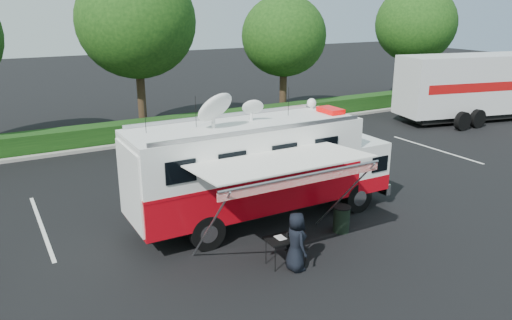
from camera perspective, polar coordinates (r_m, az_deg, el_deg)
The scene contains 10 objects.
ground_plane at distance 16.65m, azimuth 0.85°, elevation -6.70°, with size 120.00×120.00×0.00m, color black.
back_border at distance 27.53m, azimuth -10.99°, elevation 13.36°, with size 60.00×6.14×8.87m.
stall_lines at distance 18.91m, azimuth -5.06°, elevation -3.73°, with size 24.12×5.50×0.01m.
command_truck at distance 15.96m, azimuth 0.64°, elevation -0.82°, with size 8.80×2.42×4.23m.
awning at distance 13.25m, azimuth 3.16°, elevation -0.57°, with size 4.80×2.49×2.90m.
person at distance 13.73m, azimuth 4.51°, elevation -12.34°, with size 0.80×0.52×1.63m, color black.
folding_table at distance 13.61m, azimuth 3.08°, elevation -9.06°, with size 0.96×0.70×0.79m.
folding_chair at distance 13.78m, azimuth 4.37°, elevation -9.59°, with size 0.58×0.61×0.94m.
trash_bin at distance 15.82m, azimuth 9.74°, elevation -6.65°, with size 0.56×0.56×0.83m.
semi_trailer at distance 34.06m, azimuth 25.80°, elevation 7.73°, with size 13.04×5.38×3.94m.
Camera 1 is at (-7.69, -13.11, 6.80)m, focal length 35.00 mm.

